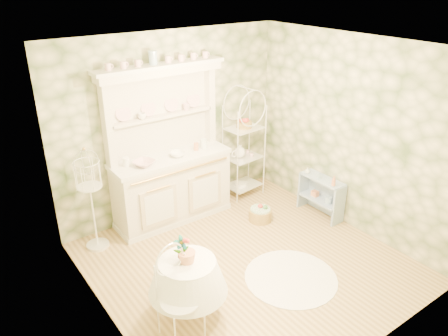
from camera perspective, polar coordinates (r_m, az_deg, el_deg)
floor at (r=5.74m, az=3.00°, el=-12.21°), size 3.60×3.60×0.00m
ceiling at (r=4.65m, az=3.75°, el=15.45°), size 3.60×3.60×0.00m
wall_left at (r=4.26m, az=-15.92°, el=-5.76°), size 3.60×3.60×0.00m
wall_right at (r=6.27m, az=16.26°, el=4.15°), size 3.60×3.60×0.00m
wall_back at (r=6.44m, az=-6.84°, el=5.53°), size 3.60×3.60×0.00m
wall_front at (r=4.00m, az=19.98°, el=-8.56°), size 3.60×3.60×0.00m
kitchen_dresser at (r=6.19m, az=-7.07°, el=2.69°), size 1.87×0.61×2.29m
bakers_rack at (r=6.99m, az=2.59°, el=3.04°), size 0.58×0.44×1.74m
side_shelf at (r=6.75m, az=12.52°, el=-3.76°), size 0.31×0.71×0.59m
round_table at (r=4.81m, az=-4.69°, el=-15.69°), size 0.71×0.71×0.67m
cafe_chair at (r=4.51m, az=-5.74°, el=-16.81°), size 0.49×0.49×0.92m
birdcage_stand at (r=5.88m, az=-16.99°, el=-3.54°), size 0.40×0.40×1.54m
floor_basket at (r=6.56m, az=4.74°, el=-6.00°), size 0.33×0.33×0.21m
lace_rug at (r=5.55m, az=8.72°, el=-13.96°), size 1.24×1.24×0.01m
bowl_floral at (r=6.00m, az=-10.40°, el=0.38°), size 0.37×0.37×0.07m
bowl_white at (r=6.22m, az=-6.09°, el=1.58°), size 0.28×0.28×0.07m
cup_left at (r=6.03m, az=-10.64°, el=6.56°), size 0.11×0.11×0.09m
cup_right at (r=6.35m, az=-4.95°, el=7.80°), size 0.11×0.11×0.10m
potted_geranium at (r=4.49m, az=-5.56°, el=-10.73°), size 0.18×0.14×0.30m
bottle_amber at (r=6.39m, az=14.13°, el=-1.72°), size 0.07×0.07×0.15m
bottle_blue at (r=6.56m, az=12.30°, el=-1.10°), size 0.06×0.06×0.10m
bottle_glass at (r=6.71m, az=10.84°, el=-0.43°), size 0.08×0.08×0.10m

